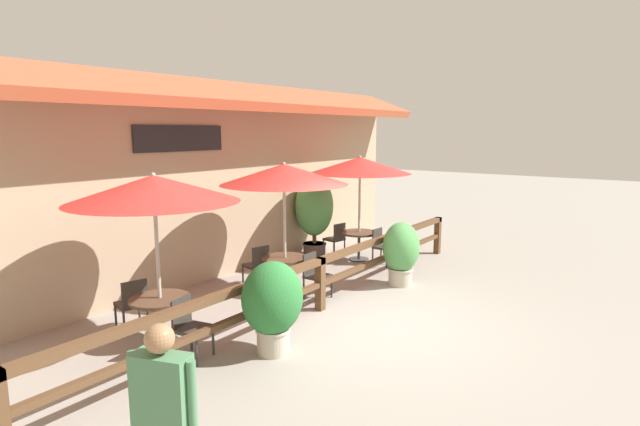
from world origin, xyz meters
TOP-DOWN VIEW (x-y plane):
  - ground_plane at (0.00, 0.00)m, footprint 60.00×60.00m
  - building_facade at (-0.00, 4.10)m, footprint 14.28×1.49m
  - patio_railing at (0.00, 1.05)m, footprint 10.40×0.14m
  - patio_umbrella_near at (-2.53, 2.15)m, footprint 2.46×2.46m
  - dining_table_near at (-2.53, 2.15)m, footprint 0.90×0.90m
  - chair_near_streetside at (-2.60, 1.41)m, footprint 0.50×0.50m
  - chair_near_wallside at (-2.52, 2.88)m, footprint 0.51×0.51m
  - patio_umbrella_middle at (0.40, 2.20)m, footprint 2.46×2.46m
  - dining_table_middle at (0.40, 2.20)m, footprint 0.90×0.90m
  - chair_middle_streetside at (0.47, 1.52)m, footprint 0.43×0.43m
  - chair_middle_wallside at (0.34, 2.88)m, footprint 0.50×0.50m
  - patio_umbrella_far at (3.37, 2.34)m, footprint 2.46×2.46m
  - dining_table_far at (3.37, 2.34)m, footprint 0.90×0.90m
  - chair_far_streetside at (3.32, 1.68)m, footprint 0.43×0.43m
  - chair_far_wallside at (3.33, 3.00)m, footprint 0.48×0.48m
  - potted_plant_tall_tropical at (2.16, 0.58)m, footprint 0.82×0.74m
  - potted_plant_broad_leaf at (-1.80, 0.56)m, footprint 0.92×0.83m
  - potted_plant_small_flowering at (3.16, 3.55)m, footprint 1.03×0.93m
  - pedestrian at (-4.66, -0.85)m, footprint 0.35×0.57m

SIDE VIEW (x-z plane):
  - ground_plane at x=0.00m, z-range 0.00..0.00m
  - chair_near_streetside at x=-2.60m, z-range 0.05..0.91m
  - chair_near_wallside at x=-2.52m, z-range 0.05..0.91m
  - chair_middle_streetside at x=0.47m, z-range 0.05..0.91m
  - chair_middle_wallside at x=0.34m, z-range 0.05..0.91m
  - chair_far_streetside at x=3.32m, z-range 0.05..0.91m
  - chair_far_wallside at x=3.33m, z-range 0.05..0.91m
  - dining_table_near at x=-2.53m, z-range 0.21..0.91m
  - dining_table_middle at x=0.40m, z-range 0.21..0.91m
  - dining_table_far at x=3.37m, z-range 0.21..0.91m
  - patio_railing at x=0.00m, z-range 0.22..1.17m
  - potted_plant_tall_tropical at x=2.16m, z-range 0.06..1.37m
  - potted_plant_broad_leaf at x=-1.80m, z-range 0.09..1.43m
  - pedestrian at x=-4.66m, z-range 0.24..1.95m
  - potted_plant_small_flowering at x=3.16m, z-range 0.17..2.17m
  - building_facade at x=0.00m, z-range 0.05..4.28m
  - patio_umbrella_near at x=-2.53m, z-range 1.05..3.61m
  - patio_umbrella_middle at x=0.40m, z-range 1.05..3.61m
  - patio_umbrella_far at x=3.37m, z-range 1.05..3.61m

